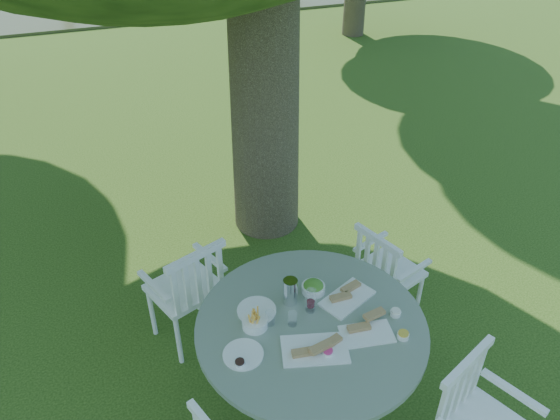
# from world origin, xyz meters

# --- Properties ---
(ground) EXTENTS (140.00, 140.00, 0.00)m
(ground) POSITION_xyz_m (0.00, 0.00, 0.00)
(ground) COLOR #1C380B
(ground) RESTS_ON ground
(table) EXTENTS (1.52, 1.52, 0.86)m
(table) POSITION_xyz_m (-0.24, -1.11, 0.71)
(table) COLOR black
(table) RESTS_ON ground
(chair_ne) EXTENTS (0.58, 0.59, 0.94)m
(chair_ne) POSITION_xyz_m (0.66, -0.48, 0.55)
(chair_ne) COLOR white
(chair_ne) RESTS_ON ground
(chair_nw) EXTENTS (0.66, 0.64, 1.01)m
(chair_nw) POSITION_xyz_m (-0.88, -0.23, 0.60)
(chair_nw) COLOR white
(chair_nw) RESTS_ON ground
(chair_se) EXTENTS (0.66, 0.65, 1.01)m
(chair_se) POSITION_xyz_m (0.51, -1.91, 0.60)
(chair_se) COLOR white
(chair_se) RESTS_ON ground
(tableware) EXTENTS (1.22, 0.74, 0.20)m
(tableware) POSITION_xyz_m (-0.29, -1.05, 0.90)
(tableware) COLOR white
(tableware) RESTS_ON table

